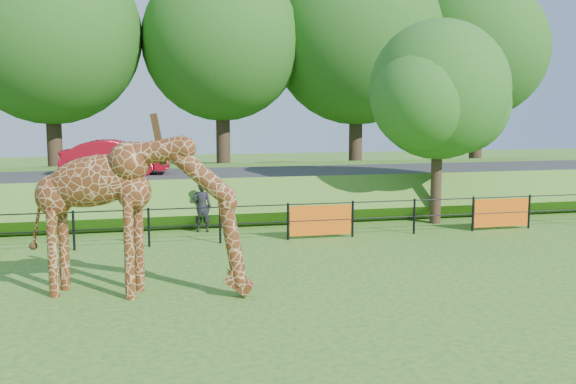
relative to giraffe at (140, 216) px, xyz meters
name	(u,v)px	position (x,y,z in m)	size (l,w,h in m)	color
ground	(283,340)	(2.25, -3.22, -1.66)	(90.00, 90.00, 0.00)	#2E6619
giraffe	(140,216)	(0.00, 0.00, 0.00)	(4.65, 0.85, 3.32)	#5A2B12
perimeter_fence	(220,224)	(2.25, 4.78, -1.11)	(28.07, 0.10, 1.10)	black
embankment	(196,189)	(2.25, 12.28, -1.01)	(40.00, 9.00, 1.30)	#2E6619
road	(199,175)	(2.25, 10.78, -0.30)	(40.00, 5.00, 0.12)	#2F2F32
car_red	(116,157)	(-0.76, 11.36, 0.40)	(1.36, 3.89, 1.28)	red
visitor	(202,207)	(1.93, 6.62, -0.86)	(0.58, 0.38, 1.60)	black
tree_east	(441,95)	(9.85, 6.41, 2.62)	(5.40, 4.71, 6.76)	#301F15
bg_tree_line	(220,40)	(4.14, 18.78, 5.53)	(37.30, 8.80, 11.82)	#301F15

